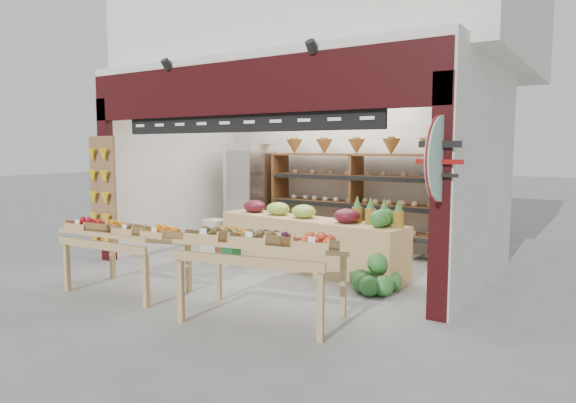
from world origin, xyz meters
The scene contains 11 objects.
ground centered at (0.00, 0.00, 0.00)m, with size 60.00×60.00×0.00m, color slate.
shop_structure centered at (0.00, 1.61, 3.92)m, with size 6.36×5.12×5.40m.
banana_board centered at (-2.73, -1.17, 1.12)m, with size 0.60×0.15×1.80m.
gift_sign centered at (2.75, -1.15, 1.75)m, with size 0.04×0.93×0.92m.
back_shelving centered at (0.37, 1.85, 1.23)m, with size 3.32×0.54×2.02m.
refrigerator centered at (-1.77, 1.55, 0.97)m, with size 0.75×0.75×1.94m, color silver.
cardboard_stack centered at (-1.27, 0.17, 0.23)m, with size 1.01×0.73×0.63m.
mid_counter centered at (0.39, 0.15, 0.44)m, with size 3.24×1.07×1.01m.
display_table_left centered at (-1.07, -2.10, 0.75)m, with size 1.57×0.93×0.99m.
display_table_right centered at (1.07, -2.05, 0.83)m, with size 1.84×1.26×1.06m.
watermelon_pile centered at (1.73, -0.44, 0.17)m, with size 0.65×0.65×0.51m.
Camera 1 is at (4.33, -6.48, 1.86)m, focal length 32.00 mm.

